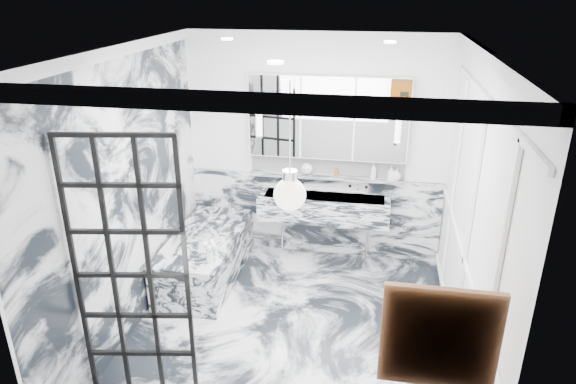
% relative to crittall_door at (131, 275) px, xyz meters
% --- Properties ---
extents(floor, '(3.60, 3.60, 0.00)m').
position_rel_crittall_door_xyz_m(floor, '(1.11, 0.98, -1.15)').
color(floor, silver).
rests_on(floor, ground).
extents(ceiling, '(3.60, 3.60, 0.00)m').
position_rel_crittall_door_xyz_m(ceiling, '(1.11, 0.98, 1.65)').
color(ceiling, white).
rests_on(ceiling, wall_back).
extents(wall_back, '(3.60, 0.00, 3.60)m').
position_rel_crittall_door_xyz_m(wall_back, '(1.11, 2.78, 0.25)').
color(wall_back, white).
rests_on(wall_back, floor).
extents(wall_front, '(3.60, 0.00, 3.60)m').
position_rel_crittall_door_xyz_m(wall_front, '(1.11, -0.82, 0.25)').
color(wall_front, white).
rests_on(wall_front, floor).
extents(wall_left, '(0.00, 3.60, 3.60)m').
position_rel_crittall_door_xyz_m(wall_left, '(-0.49, 0.98, 0.25)').
color(wall_left, white).
rests_on(wall_left, floor).
extents(wall_right, '(0.00, 3.60, 3.60)m').
position_rel_crittall_door_xyz_m(wall_right, '(2.71, 0.98, 0.25)').
color(wall_right, white).
rests_on(wall_right, floor).
extents(marble_clad_back, '(3.18, 0.05, 1.05)m').
position_rel_crittall_door_xyz_m(marble_clad_back, '(1.11, 2.75, -0.63)').
color(marble_clad_back, silver).
rests_on(marble_clad_back, floor).
extents(marble_clad_left, '(0.02, 3.56, 2.68)m').
position_rel_crittall_door_xyz_m(marble_clad_left, '(-0.48, 0.98, 0.19)').
color(marble_clad_left, silver).
rests_on(marble_clad_left, floor).
extents(panel_molding, '(0.03, 3.40, 2.30)m').
position_rel_crittall_door_xyz_m(panel_molding, '(2.69, 0.98, 0.15)').
color(panel_molding, white).
rests_on(panel_molding, floor).
extents(soap_bottle_a, '(0.09, 0.09, 0.20)m').
position_rel_crittall_door_xyz_m(soap_bottle_a, '(1.83, 2.69, 0.04)').
color(soap_bottle_a, '#8C5919').
rests_on(soap_bottle_a, ledge).
extents(soap_bottle_b, '(0.09, 0.10, 0.18)m').
position_rel_crittall_door_xyz_m(soap_bottle_b, '(2.04, 2.69, 0.03)').
color(soap_bottle_b, '#4C4C51').
rests_on(soap_bottle_b, ledge).
extents(soap_bottle_c, '(0.12, 0.12, 0.14)m').
position_rel_crittall_door_xyz_m(soap_bottle_c, '(2.11, 2.69, 0.01)').
color(soap_bottle_c, silver).
rests_on(soap_bottle_c, ledge).
extents(face_pot, '(0.14, 0.14, 0.14)m').
position_rel_crittall_door_xyz_m(face_pot, '(1.02, 2.69, 0.01)').
color(face_pot, white).
rests_on(face_pot, ledge).
extents(amber_bottle, '(0.04, 0.04, 0.10)m').
position_rel_crittall_door_xyz_m(amber_bottle, '(1.38, 2.69, -0.01)').
color(amber_bottle, '#8C5919').
rests_on(amber_bottle, ledge).
extents(flower_vase, '(0.08, 0.08, 0.12)m').
position_rel_crittall_door_xyz_m(flower_vase, '(0.18, 1.31, -0.54)').
color(flower_vase, silver).
rests_on(flower_vase, bathtub).
extents(crittall_door, '(0.87, 0.19, 2.30)m').
position_rel_crittall_door_xyz_m(crittall_door, '(0.00, 0.00, 0.00)').
color(crittall_door, black).
rests_on(crittall_door, floor).
extents(artwork, '(0.55, 0.05, 0.55)m').
position_rel_crittall_door_xyz_m(artwork, '(2.27, -0.78, 0.31)').
color(artwork, '#B95B12').
rests_on(artwork, wall_front).
extents(pendant_light, '(0.22, 0.22, 0.22)m').
position_rel_crittall_door_xyz_m(pendant_light, '(1.30, -0.15, 0.85)').
color(pendant_light, white).
rests_on(pendant_light, ceiling).
extents(trough_sink, '(1.60, 0.45, 0.30)m').
position_rel_crittall_door_xyz_m(trough_sink, '(1.26, 2.53, -0.42)').
color(trough_sink, silver).
rests_on(trough_sink, wall_back).
extents(ledge, '(1.90, 0.14, 0.04)m').
position_rel_crittall_door_xyz_m(ledge, '(1.26, 2.70, -0.08)').
color(ledge, silver).
rests_on(ledge, wall_back).
extents(subway_tile, '(1.90, 0.03, 0.23)m').
position_rel_crittall_door_xyz_m(subway_tile, '(1.26, 2.76, 0.05)').
color(subway_tile, white).
rests_on(subway_tile, wall_back).
extents(mirror_cabinet, '(1.90, 0.16, 1.00)m').
position_rel_crittall_door_xyz_m(mirror_cabinet, '(1.26, 2.70, 0.67)').
color(mirror_cabinet, white).
rests_on(mirror_cabinet, wall_back).
extents(sconce_left, '(0.07, 0.07, 0.40)m').
position_rel_crittall_door_xyz_m(sconce_left, '(0.44, 2.61, 0.63)').
color(sconce_left, white).
rests_on(sconce_left, mirror_cabinet).
extents(sconce_right, '(0.07, 0.07, 0.40)m').
position_rel_crittall_door_xyz_m(sconce_right, '(2.08, 2.61, 0.63)').
color(sconce_right, white).
rests_on(sconce_right, mirror_cabinet).
extents(bathtub, '(0.75, 1.65, 0.55)m').
position_rel_crittall_door_xyz_m(bathtub, '(-0.07, 1.87, -0.88)').
color(bathtub, silver).
rests_on(bathtub, floor).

